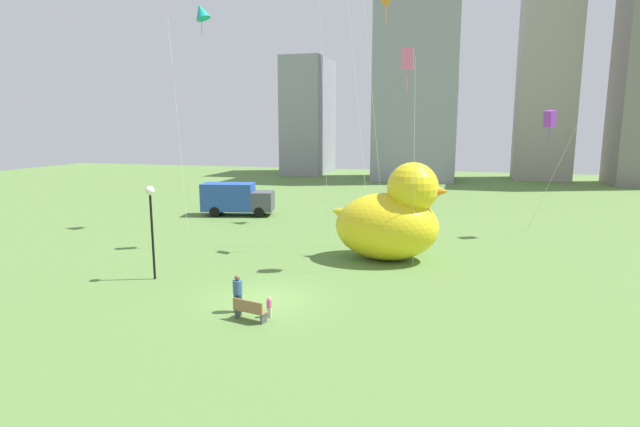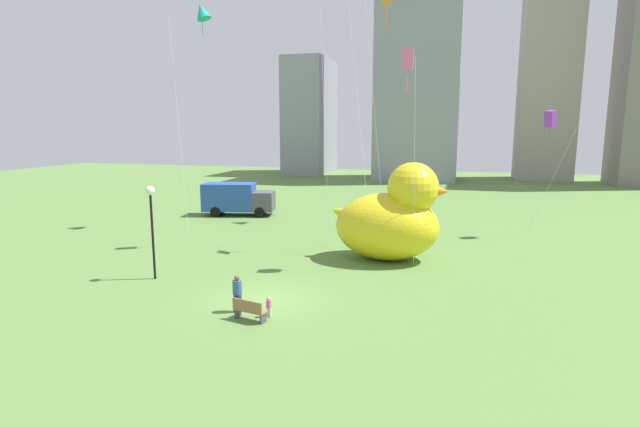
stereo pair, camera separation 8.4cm
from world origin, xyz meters
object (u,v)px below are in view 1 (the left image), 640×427
lamppost (151,208)px  box_truck (236,199)px  kite_teal (201,12)px  park_bench (249,310)px  person_child (269,306)px  kite_pink (408,60)px  person_adult (238,292)px  giant_inflatable_duck (391,219)px  kite_purple (550,119)px  kite_orange (383,12)px

lamppost → box_truck: size_ratio=0.74×
kite_teal → park_bench: bearing=-57.8°
park_bench → person_child: bearing=43.0°
lamppost → kite_pink: kite_pink is taller
person_adult → kite_pink: bearing=55.4°
giant_inflatable_duck → lamppost: 13.37m
park_bench → giant_inflatable_duck: 12.01m
lamppost → kite_pink: bearing=24.6°
person_child → kite_purple: (13.26, 19.68, 7.80)m
lamppost → giant_inflatable_duck: bearing=32.4°
person_child → kite_pink: bearing=63.2°
lamppost → kite_orange: (10.21, 9.41, 10.81)m
person_child → box_truck: bearing=117.9°
park_bench → lamppost: lamppost is taller
person_child → lamppost: size_ratio=0.18×
person_child → park_bench: bearing=-137.0°
person_child → kite_teal: size_ratio=0.05×
kite_teal → kite_orange: (14.15, -4.01, -1.60)m
lamppost → kite_orange: size_ratio=0.30×
person_child → box_truck: size_ratio=0.13×
giant_inflatable_duck → lamppost: (-11.24, -7.12, 1.24)m
person_child → kite_teal: 25.69m
park_bench → kite_orange: bearing=76.5°
park_bench → kite_teal: 25.81m
person_adult → lamppost: size_ratio=0.33×
park_bench → kite_teal: kite_teal is taller
kite_teal → kite_pink: bearing=-26.2°
park_bench → kite_orange: (3.21, 13.34, 14.06)m
kite_orange → person_child: bearing=-101.4°
park_bench → kite_purple: 25.78m
box_truck → kite_teal: kite_teal is taller
box_truck → kite_orange: kite_orange is taller
kite_purple → kite_pink: bearing=-129.1°
box_truck → kite_teal: size_ratio=0.39×
person_child → lamppost: lamppost is taller
giant_inflatable_duck → kite_orange: kite_orange is taller
box_truck → kite_pink: 22.75m
box_truck → kite_pink: bearing=-38.8°
person_child → kite_pink: kite_pink is taller
box_truck → kite_pink: size_ratio=0.55×
person_child → kite_pink: (4.48, 8.88, 10.74)m
giant_inflatable_duck → box_truck: 18.92m
person_adult → kite_pink: 14.75m
person_adult → giant_inflatable_duck: 11.57m
person_adult → kite_purple: size_ratio=0.18×
person_child → person_adult: bearing=172.1°
lamppost → kite_teal: 18.71m
kite_pink → kite_teal: bearing=153.8°
kite_purple → kite_pink: 14.23m
kite_purple → giant_inflatable_duck: bearing=-136.3°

